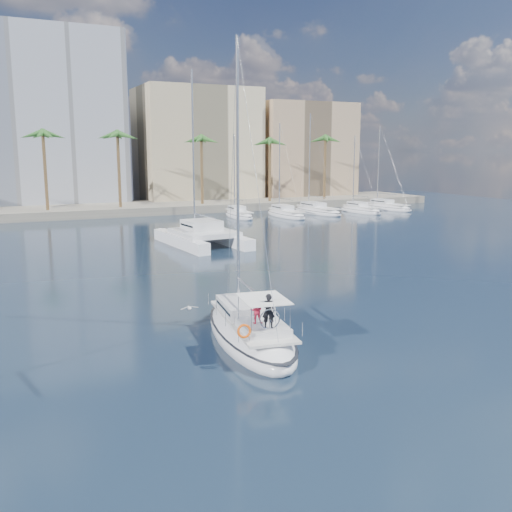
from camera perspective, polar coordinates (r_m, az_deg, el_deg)
ground at (r=31.06m, az=-0.96°, el=-7.00°), size 160.00×160.00×0.00m
quay at (r=89.28m, az=-17.32°, el=4.39°), size 120.00×14.00×1.20m
building_beige at (r=102.86m, az=-5.92°, el=10.79°), size 20.00×14.00×20.00m
building_tan_right at (r=109.37m, az=4.54°, el=10.27°), size 18.00×12.00×18.00m
palm_centre at (r=84.90m, az=-17.29°, el=10.65°), size 3.60×3.60×12.30m
palm_right at (r=95.87m, az=3.63°, el=11.02°), size 3.60×3.60×12.30m
main_sloop at (r=28.55m, az=-0.62°, el=-7.54°), size 4.92×10.93×15.65m
catamaran at (r=57.47m, az=-5.39°, el=2.24°), size 6.73×12.19×17.22m
seagull at (r=31.60m, az=-6.68°, el=-5.18°), size 1.03×0.44×0.19m
moored_yacht_a at (r=81.24m, az=-1.73°, el=3.88°), size 3.37×9.52×11.90m
moored_yacht_b at (r=82.27m, az=3.00°, el=3.95°), size 3.32×10.83×13.72m
moored_yacht_c at (r=87.21m, az=6.15°, el=4.27°), size 3.98×12.33×15.54m
moored_yacht_d at (r=89.12m, az=10.41°, el=4.29°), size 3.52×9.55×11.90m
moored_yacht_e at (r=94.59m, az=12.92°, el=4.55°), size 4.61×11.11×13.72m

